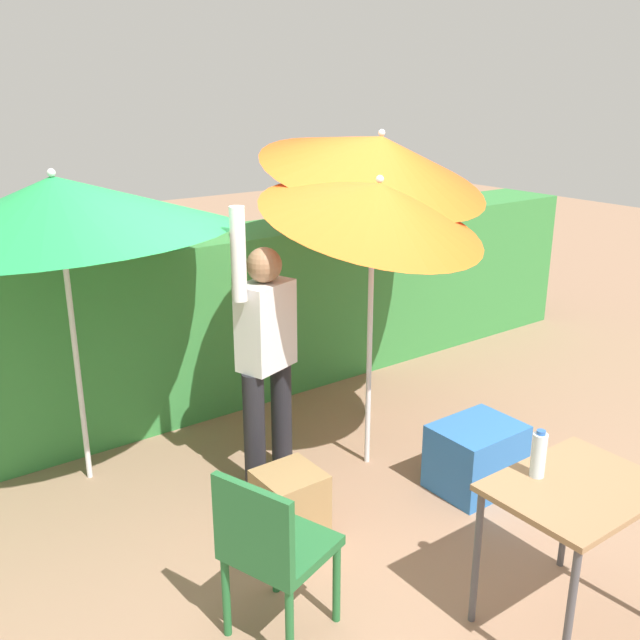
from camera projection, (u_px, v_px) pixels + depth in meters
name	position (u px, v px, depth m)	size (l,w,h in m)	color
ground_plane	(347.00, 490.00, 4.67)	(24.00, 24.00, 0.00)	#937056
hedge_row	(212.00, 319.00, 5.82)	(8.00, 0.70, 1.40)	#38843D
umbrella_rainbow	(378.00, 157.00, 5.12)	(1.72, 1.71, 2.44)	silver
umbrella_orange	(57.00, 207.00, 4.23)	(2.11, 2.11, 2.12)	silver
umbrella_yellow	(376.00, 203.00, 4.47)	(1.51, 1.49, 2.18)	silver
person_vendor	(266.00, 350.00, 4.50)	(0.55, 0.32, 1.88)	black
chair_plastic	(271.00, 546.00, 3.28)	(0.56, 0.56, 0.89)	#236633
cooler_box	(476.00, 456.00, 4.64)	(0.56, 0.44, 0.44)	#2D6BB7
crate_cardboard	(290.00, 502.00, 4.19)	(0.36, 0.35, 0.38)	#9E7A4C
folding_table	(575.00, 503.00, 3.33)	(0.80, 0.60, 0.77)	#4C4C51
bottle_water	(539.00, 455.00, 3.34)	(0.07, 0.07, 0.24)	silver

